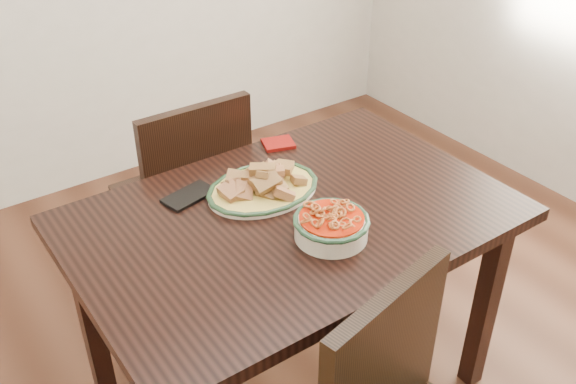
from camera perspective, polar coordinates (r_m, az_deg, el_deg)
floor at (r=2.40m, az=2.66°, el=-15.92°), size 3.50×3.50×0.00m
dining_table at (r=1.91m, az=0.35°, el=-4.12°), size 1.26×0.84×0.75m
chair_far at (r=2.44m, az=-8.85°, el=0.06°), size 0.42×0.42×0.89m
fish_plate at (r=1.93m, az=-2.26°, el=1.12°), size 0.35×0.27×0.11m
noodle_bowl at (r=1.74m, az=3.87°, el=-2.84°), size 0.21×0.21×0.08m
smartphone at (r=1.95m, az=-8.78°, el=-0.33°), size 0.17×0.12×0.01m
napkin at (r=2.20m, az=-0.87°, el=4.33°), size 0.12×0.11×0.01m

